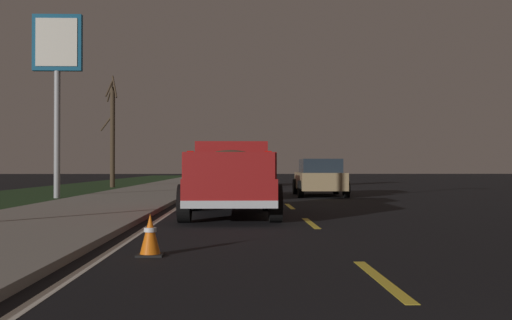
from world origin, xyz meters
The scene contains 11 objects.
ground centered at (27.00, 0.00, 0.00)m, with size 144.00×144.00×0.00m, color black.
sidewalk_shoulder centered at (27.00, 5.70, 0.06)m, with size 108.00×4.00×0.12m, color gray.
grass_verge centered at (27.00, 10.70, 0.00)m, with size 108.00×6.00×0.01m, color #1E3819.
lane_markings centered at (28.93, 2.55, 0.00)m, with size 108.00×3.54×0.01m.
pickup_truck centered at (12.98, 1.75, 0.98)m, with size 5.42×2.28×1.87m.
sedan_tan centered at (22.95, -1.80, 0.78)m, with size 4.44×2.09×1.54m.
sedan_red centered at (35.64, 1.65, 0.78)m, with size 4.45×2.10×1.54m.
sedan_black centered at (21.20, 1.69, 0.78)m, with size 4.43×2.08×1.54m.
gas_price_sign centered at (21.37, 8.64, 5.39)m, with size 0.27×1.90×7.15m.
bare_tree_far centered at (33.49, 9.09, 3.23)m, with size 1.71×1.19×6.63m.
traffic_cone_near centered at (6.24, 2.77, 0.28)m, with size 0.36×0.36×0.58m.
Camera 1 is at (-2.01, 1.53, 1.23)m, focal length 41.95 mm.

